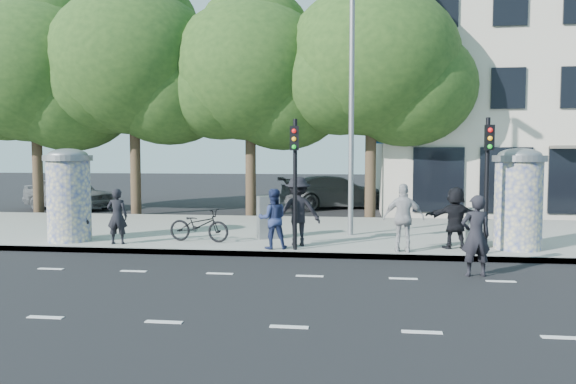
# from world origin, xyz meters

# --- Properties ---
(ground) EXTENTS (120.00, 120.00, 0.00)m
(ground) POSITION_xyz_m (0.00, 0.00, 0.00)
(ground) COLOR black
(ground) RESTS_ON ground
(sidewalk) EXTENTS (40.00, 8.00, 0.15)m
(sidewalk) POSITION_xyz_m (0.00, 7.50, 0.07)
(sidewalk) COLOR gray
(sidewalk) RESTS_ON ground
(curb) EXTENTS (40.00, 0.10, 0.16)m
(curb) POSITION_xyz_m (0.00, 3.55, 0.07)
(curb) COLOR slate
(curb) RESTS_ON ground
(lane_dash_near) EXTENTS (32.00, 0.12, 0.01)m
(lane_dash_near) POSITION_xyz_m (0.00, -2.20, 0.00)
(lane_dash_near) COLOR silver
(lane_dash_near) RESTS_ON ground
(lane_dash_far) EXTENTS (32.00, 0.12, 0.01)m
(lane_dash_far) POSITION_xyz_m (0.00, 1.40, 0.00)
(lane_dash_far) COLOR silver
(lane_dash_far) RESTS_ON ground
(ad_column_left) EXTENTS (1.36, 1.36, 2.65)m
(ad_column_left) POSITION_xyz_m (-7.20, 4.50, 1.54)
(ad_column_left) COLOR beige
(ad_column_left) RESTS_ON sidewalk
(ad_column_right) EXTENTS (1.36, 1.36, 2.65)m
(ad_column_right) POSITION_xyz_m (5.20, 4.70, 1.54)
(ad_column_right) COLOR beige
(ad_column_right) RESTS_ON sidewalk
(traffic_pole_near) EXTENTS (0.22, 0.31, 3.40)m
(traffic_pole_near) POSITION_xyz_m (-0.60, 3.79, 2.23)
(traffic_pole_near) COLOR black
(traffic_pole_near) RESTS_ON sidewalk
(traffic_pole_far) EXTENTS (0.22, 0.31, 3.40)m
(traffic_pole_far) POSITION_xyz_m (4.20, 3.79, 2.23)
(traffic_pole_far) COLOR black
(traffic_pole_far) RESTS_ON sidewalk
(street_lamp) EXTENTS (0.25, 0.93, 8.00)m
(street_lamp) POSITION_xyz_m (0.80, 6.63, 4.79)
(street_lamp) COLOR slate
(street_lamp) RESTS_ON sidewalk
(tree_far_left) EXTENTS (7.20, 7.20, 9.26)m
(tree_far_left) POSITION_xyz_m (-13.00, 12.50, 6.19)
(tree_far_left) COLOR #38281C
(tree_far_left) RESTS_ON ground
(tree_mid_left) EXTENTS (7.20, 7.20, 9.57)m
(tree_mid_left) POSITION_xyz_m (-8.50, 12.50, 6.50)
(tree_mid_left) COLOR #38281C
(tree_mid_left) RESTS_ON ground
(tree_near_left) EXTENTS (6.80, 6.80, 8.97)m
(tree_near_left) POSITION_xyz_m (-3.50, 12.70, 6.06)
(tree_near_left) COLOR #38281C
(tree_near_left) RESTS_ON ground
(tree_center) EXTENTS (7.00, 7.00, 9.30)m
(tree_center) POSITION_xyz_m (1.50, 12.30, 6.31)
(tree_center) COLOR #38281C
(tree_center) RESTS_ON ground
(building) EXTENTS (20.30, 15.85, 12.00)m
(building) POSITION_xyz_m (12.00, 19.99, 5.99)
(building) COLOR beige
(building) RESTS_ON ground
(ped_a) EXTENTS (0.93, 0.77, 1.63)m
(ped_a) POSITION_xyz_m (-6.98, 4.45, 0.97)
(ped_a) COLOR black
(ped_a) RESTS_ON sidewalk
(ped_b) EXTENTS (0.60, 0.43, 1.55)m
(ped_b) POSITION_xyz_m (-5.59, 4.13, 0.92)
(ped_b) COLOR black
(ped_b) RESTS_ON sidewalk
(ped_c) EXTENTS (0.90, 0.78, 1.59)m
(ped_c) POSITION_xyz_m (-1.20, 3.92, 0.94)
(ped_c) COLOR navy
(ped_c) RESTS_ON sidewalk
(ped_d) EXTENTS (1.31, 0.88, 1.88)m
(ped_d) POSITION_xyz_m (-0.60, 4.53, 1.09)
(ped_d) COLOR black
(ped_d) RESTS_ON sidewalk
(ped_e) EXTENTS (1.04, 0.62, 1.75)m
(ped_e) POSITION_xyz_m (2.19, 3.85, 1.02)
(ped_e) COLOR #A5A6A8
(ped_e) RESTS_ON sidewalk
(ped_f) EXTENTS (1.60, 0.83, 1.64)m
(ped_f) POSITION_xyz_m (3.58, 4.57, 0.97)
(ped_f) COLOR black
(ped_f) RESTS_ON sidewalk
(man_road) EXTENTS (0.71, 0.52, 1.77)m
(man_road) POSITION_xyz_m (3.57, 1.87, 0.89)
(man_road) COLOR black
(man_road) RESTS_ON ground
(bicycle) EXTENTS (0.87, 1.86, 0.94)m
(bicycle) POSITION_xyz_m (-3.46, 4.82, 0.62)
(bicycle) COLOR black
(bicycle) RESTS_ON sidewalk
(cabinet_left) EXTENTS (0.72, 0.63, 1.25)m
(cabinet_left) POSITION_xyz_m (-1.62, 5.69, 0.78)
(cabinet_left) COLOR slate
(cabinet_left) RESTS_ON sidewalk
(cabinet_right) EXTENTS (0.51, 0.37, 1.05)m
(cabinet_right) POSITION_xyz_m (4.19, 4.85, 0.68)
(cabinet_right) COLOR gray
(cabinet_right) RESTS_ON sidewalk
(car_left) EXTENTS (3.15, 4.95, 1.57)m
(car_left) POSITION_xyz_m (-12.55, 14.32, 0.78)
(car_left) COLOR #595D61
(car_left) RESTS_ON ground
(car_right) EXTENTS (3.95, 5.79, 1.56)m
(car_right) POSITION_xyz_m (-0.10, 16.63, 0.78)
(car_right) COLOR #494C4F
(car_right) RESTS_ON ground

